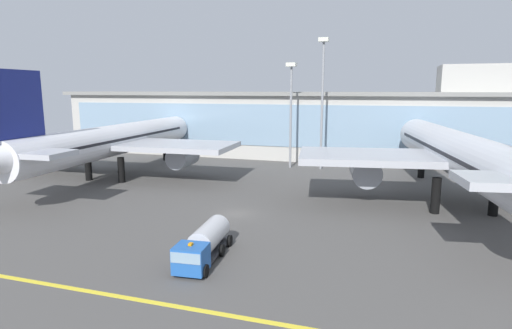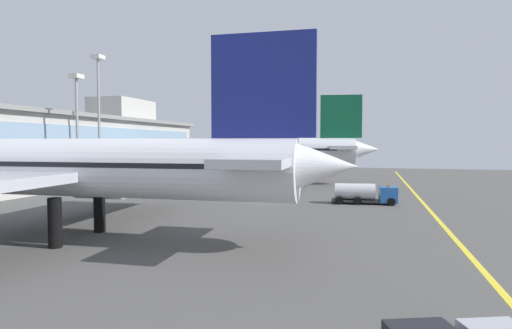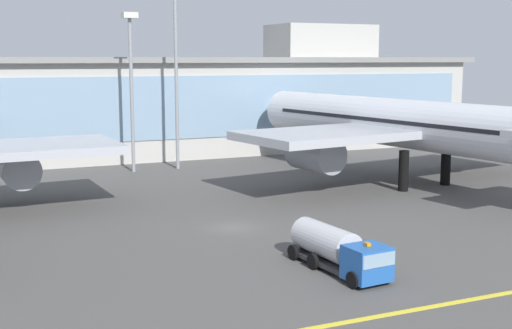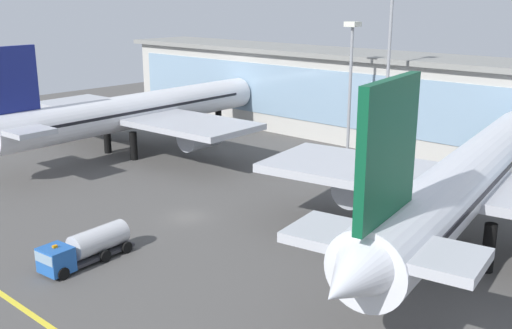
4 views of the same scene
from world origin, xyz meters
name	(u,v)px [view 2 (image 2 of 4)]	position (x,y,z in m)	size (l,w,h in m)	color
ground_plane	(267,202)	(0.00, 0.00, 0.00)	(180.00, 180.00, 0.00)	#514F4C
taxiway_centreline_stripe	(428,208)	(0.00, -22.00, 0.01)	(144.00, 0.50, 0.01)	yellow
terminal_building	(27,148)	(1.55, 44.49, 7.73)	(117.31, 14.00, 19.67)	beige
airliner_near_left	(46,169)	(-27.23, 13.95, 6.32)	(41.74, 55.65, 17.34)	black
airliner_near_right	(244,152)	(25.79, 11.45, 6.79)	(41.32, 56.31, 18.57)	black
fuel_tanker_truck	(366,193)	(2.04, -14.10, 1.51)	(3.59, 9.22, 2.90)	black
apron_light_mast_west	(77,114)	(-0.71, 31.95, 13.35)	(1.80, 1.80, 19.87)	gray
apron_light_mast_centre	(99,103)	(5.18, 32.08, 15.75)	(1.80, 1.80, 24.16)	gray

